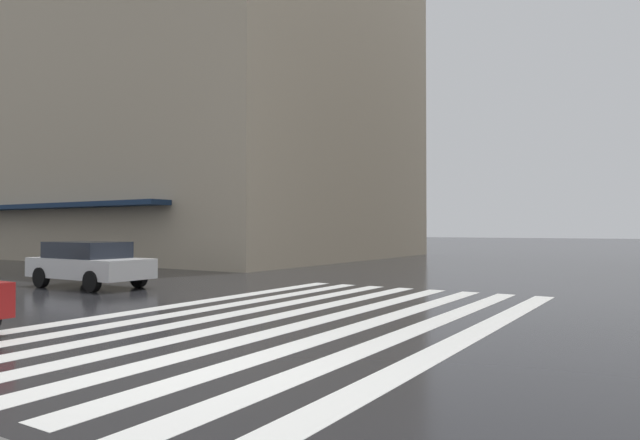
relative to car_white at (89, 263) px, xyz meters
The scene contains 4 objects.
ground_plane 11.49m from the car_white, 118.66° to the right, with size 220.00×220.00×0.00m, color black.
zebra_crossing 9.08m from the car_white, 99.55° to the right, with size 13.00×7.50×0.01m.
haussmann_block_mid 24.90m from the car_white, 39.61° to the left, with size 21.04×28.92×25.53m.
car_white is the anchor object (origin of this frame).
Camera 1 is at (-5.48, -5.33, 1.82)m, focal length 31.70 mm.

